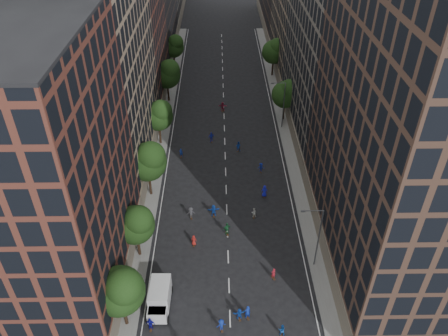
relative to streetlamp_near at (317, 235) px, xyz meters
name	(u,v)px	position (x,y,z in m)	size (l,w,h in m)	color
ground	(225,143)	(-10.37, 28.00, -5.17)	(240.00, 240.00, 0.00)	black
sidewalk_left	(161,121)	(-22.37, 35.50, -5.09)	(4.00, 105.00, 0.15)	slate
sidewalk_right	(287,121)	(1.63, 35.50, -5.09)	(4.00, 105.00, 0.15)	slate
bldg_left_a	(42,176)	(-29.37, -1.00, 9.83)	(14.00, 22.00, 30.00)	#5A2C22
bldg_left_b	(93,63)	(-29.37, 23.00, 11.83)	(14.00, 26.00, 34.00)	#8F775E
bldg_left_c	(123,30)	(-29.37, 46.00, 8.83)	(14.00, 20.00, 28.00)	#5A2C22
bldg_right_a	(409,127)	(8.63, 3.00, 12.83)	(14.00, 30.00, 36.00)	#473026
bldg_right_b	(342,42)	(8.63, 32.00, 11.33)	(14.00, 28.00, 33.00)	#615950
tree_left_0	(121,290)	(-21.38, -8.15, 0.79)	(5.20, 5.20, 8.83)	black
tree_left_1	(136,224)	(-21.39, 1.86, 0.38)	(4.80, 4.80, 8.21)	black
tree_left_2	(148,160)	(-21.36, 13.83, 1.19)	(5.60, 5.60, 9.45)	black
tree_left_3	(159,115)	(-21.38, 27.85, 0.65)	(5.00, 5.00, 8.58)	black
tree_left_4	(168,73)	(-21.37, 43.84, 0.93)	(5.40, 5.40, 9.08)	black
tree_left_5	(174,46)	(-21.39, 59.86, 0.51)	(4.80, 4.80, 8.33)	black
tree_right_a	(286,93)	(1.02, 35.85, 0.46)	(5.00, 5.00, 8.39)	black
tree_right_b	(275,51)	(1.02, 55.85, 0.79)	(5.20, 5.20, 8.83)	black
streetlamp_near	(317,235)	(0.00, 0.00, 0.00)	(2.64, 0.22, 9.06)	#595B60
streetlamp_far	(283,103)	(0.00, 33.00, 0.00)	(2.64, 0.22, 9.06)	#595B60
cargo_van	(160,298)	(-18.17, -5.73, -3.76)	(2.47, 5.09, 2.68)	white
skater_1	(247,312)	(-8.47, -7.39, -4.22)	(0.69, 0.45, 1.90)	#122C9A
skater_2	(282,330)	(-4.97, -9.50, -4.42)	(0.73, 0.57, 1.50)	#1653B4
skater_3	(221,325)	(-11.35, -8.85, -4.37)	(1.03, 0.59, 1.60)	navy
skater_4	(151,324)	(-18.87, -8.64, -4.33)	(0.99, 0.41, 1.68)	#121190
skater_5	(239,314)	(-9.36, -7.48, -4.40)	(1.42, 0.45, 1.53)	blue
skater_6	(194,241)	(-14.77, 3.64, -4.40)	(0.75, 0.49, 1.54)	#A8201C
skater_7	(273,274)	(-5.05, -1.94, -4.39)	(0.57, 0.37, 1.55)	#AC1C2A
skater_8	(254,213)	(-6.65, 8.86, -4.41)	(0.73, 0.57, 1.51)	silver
skater_9	(191,213)	(-15.39, 8.83, -4.29)	(1.13, 0.65, 1.76)	#3C3B40
skater_10	(227,229)	(-10.43, 5.50, -4.21)	(1.13, 0.47, 1.92)	#1A562D
skater_11	(214,211)	(-12.24, 9.17, -4.24)	(1.73, 0.55, 1.86)	#1544AE
skater_12	(264,191)	(-4.77, 13.32, -4.22)	(0.93, 0.60, 1.90)	#171ABD
skater_13	(181,153)	(-17.73, 23.85, -4.41)	(0.55, 0.36, 1.51)	#1739BB
skater_14	(238,146)	(-8.12, 25.56, -4.32)	(0.83, 0.64, 1.70)	#143BAA
skater_15	(261,168)	(-4.77, 19.45, -4.37)	(1.03, 0.59, 1.59)	navy
skater_16	(211,137)	(-12.72, 28.43, -4.26)	(1.07, 0.45, 1.82)	#1624B5
skater_17	(223,107)	(-10.61, 39.53, -4.24)	(1.73, 0.55, 1.87)	maroon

